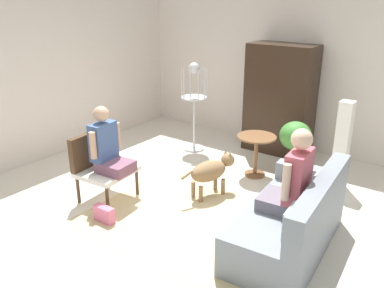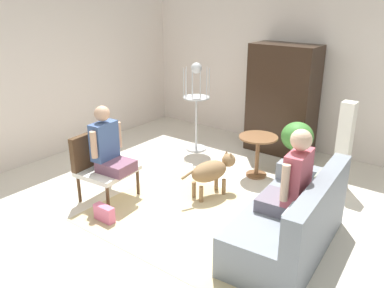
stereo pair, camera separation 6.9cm
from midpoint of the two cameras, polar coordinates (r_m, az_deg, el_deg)
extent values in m
plane|color=beige|center=(5.14, -0.01, -9.46)|extent=(7.27, 7.27, 0.00)
cube|color=silver|center=(7.16, 14.47, 9.77)|extent=(6.66, 0.12, 2.62)
cube|color=silver|center=(7.05, -19.32, 9.10)|extent=(0.12, 6.40, 2.62)
cube|color=#C6B284|center=(4.91, 0.46, -11.01)|extent=(2.60, 1.86, 0.01)
cube|color=slate|center=(4.49, 12.72, -11.57)|extent=(0.95, 1.76, 0.45)
cube|color=slate|center=(4.21, 17.22, -7.58)|extent=(0.32, 1.70, 0.42)
cube|color=slate|center=(4.98, 15.97, -4.25)|extent=(0.82, 0.25, 0.20)
cube|color=#9EB2B7|center=(3.91, 13.56, -10.63)|extent=(0.13, 0.33, 0.28)
cube|color=#9EB2B7|center=(4.31, 15.63, -7.73)|extent=(0.13, 0.32, 0.28)
cube|color=gray|center=(4.71, 17.28, -5.39)|extent=(0.12, 0.28, 0.28)
cylinder|color=#4C331E|center=(5.52, -8.14, -5.36)|extent=(0.04, 0.04, 0.37)
cylinder|color=#4C331E|center=(5.14, -12.23, -7.69)|extent=(0.04, 0.04, 0.37)
cylinder|color=#4C331E|center=(5.83, -12.01, -4.15)|extent=(0.04, 0.04, 0.37)
cylinder|color=#4C331E|center=(5.47, -16.13, -6.25)|extent=(0.04, 0.04, 0.37)
cube|color=white|center=(5.39, -12.28, -3.79)|extent=(0.67, 0.73, 0.06)
cube|color=#4C331E|center=(5.47, -14.49, -0.71)|extent=(0.14, 0.68, 0.45)
cube|color=slate|center=(4.37, 11.81, -8.00)|extent=(0.43, 0.44, 0.14)
cube|color=#B24C59|center=(4.18, 14.29, -4.44)|extent=(0.21, 0.42, 0.53)
sphere|color=#DDB293|center=(4.03, 14.78, 0.65)|extent=(0.21, 0.21, 0.21)
cylinder|color=#DDB293|center=(3.96, 12.66, -5.27)|extent=(0.08, 0.08, 0.37)
cylinder|color=#DDB293|center=(4.39, 14.84, -2.84)|extent=(0.08, 0.08, 0.37)
cube|color=#754A60|center=(5.25, -11.10, -3.18)|extent=(0.45, 0.40, 0.14)
cube|color=#3F598C|center=(5.25, -12.77, 0.38)|extent=(0.21, 0.38, 0.49)
sphere|color=tan|center=(5.14, -13.09, 4.16)|extent=(0.20, 0.20, 0.20)
cylinder|color=tan|center=(5.37, -10.86, 1.24)|extent=(0.08, 0.08, 0.34)
cylinder|color=tan|center=(5.07, -14.19, -0.19)|extent=(0.08, 0.08, 0.34)
cylinder|color=brown|center=(5.93, 8.82, 1.01)|extent=(0.57, 0.57, 0.02)
cylinder|color=brown|center=(6.04, 8.66, -1.78)|extent=(0.06, 0.06, 0.60)
cylinder|color=brown|center=(6.16, 8.52, -4.24)|extent=(0.31, 0.31, 0.03)
ellipsoid|color=olive|center=(5.36, 1.98, -3.86)|extent=(0.43, 0.60, 0.28)
sphere|color=olive|center=(5.51, 4.68, -2.24)|extent=(0.19, 0.19, 0.19)
cone|color=olive|center=(5.51, 4.40, -1.20)|extent=(0.06, 0.06, 0.06)
cone|color=olive|center=(5.45, 5.02, -1.49)|extent=(0.06, 0.06, 0.06)
cylinder|color=olive|center=(5.15, -1.11, -4.40)|extent=(0.09, 0.18, 0.10)
cylinder|color=olive|center=(5.63, 2.97, -5.41)|extent=(0.06, 0.06, 0.22)
cylinder|color=olive|center=(5.52, 4.05, -6.01)|extent=(0.06, 0.06, 0.22)
cylinder|color=olive|center=(5.42, -0.18, -6.45)|extent=(0.06, 0.06, 0.22)
cylinder|color=olive|center=(5.30, 0.87, -7.11)|extent=(0.06, 0.06, 0.22)
cylinder|color=silver|center=(7.09, 0.01, -0.59)|extent=(0.36, 0.36, 0.03)
cylinder|color=silver|center=(6.94, 0.01, 2.82)|extent=(0.04, 0.04, 0.92)
cylinder|color=silver|center=(6.81, 0.01, 6.58)|extent=(0.45, 0.45, 0.02)
cylinder|color=silver|center=(6.63, 1.50, 8.42)|extent=(0.01, 0.01, 0.48)
cylinder|color=silver|center=(6.76, 1.84, 8.65)|extent=(0.01, 0.01, 0.48)
cylinder|color=silver|center=(6.88, 1.47, 8.86)|extent=(0.01, 0.01, 0.48)
cylinder|color=silver|center=(6.95, 0.58, 9.00)|extent=(0.01, 0.01, 0.48)
cylinder|color=silver|center=(6.95, -0.52, 9.00)|extent=(0.01, 0.01, 0.48)
cylinder|color=silver|center=(6.88, -1.43, 8.87)|extent=(0.01, 0.01, 0.48)
cylinder|color=silver|center=(6.76, -1.82, 8.65)|extent=(0.01, 0.01, 0.48)
cylinder|color=silver|center=(6.64, -1.51, 8.43)|extent=(0.01, 0.01, 0.48)
cylinder|color=silver|center=(6.56, -0.59, 8.29)|extent=(0.01, 0.01, 0.48)
cylinder|color=silver|center=(6.56, 0.57, 8.29)|extent=(0.01, 0.01, 0.48)
sphere|color=silver|center=(6.71, 0.01, 10.68)|extent=(0.18, 0.18, 0.18)
cylinder|color=#4C5156|center=(6.30, 13.71, -3.12)|extent=(0.32, 0.32, 0.21)
cylinder|color=brown|center=(6.22, 13.87, -1.38)|extent=(0.03, 0.03, 0.20)
ellipsoid|color=#418536|center=(6.12, 14.09, 1.12)|extent=(0.47, 0.47, 0.42)
cube|color=#4C4742|center=(6.10, 19.43, -5.34)|extent=(0.20, 0.20, 0.06)
cube|color=white|center=(5.87, 20.14, 0.11)|extent=(0.18, 0.18, 1.18)
cube|color=black|center=(6.92, 12.01, 6.18)|extent=(1.08, 0.56, 1.81)
cube|color=#D8668C|center=(5.00, -12.69, -9.63)|extent=(0.28, 0.10, 0.20)
camera|label=1|loc=(0.03, -90.43, -0.16)|focal=37.78mm
camera|label=2|loc=(0.03, 89.57, 0.16)|focal=37.78mm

